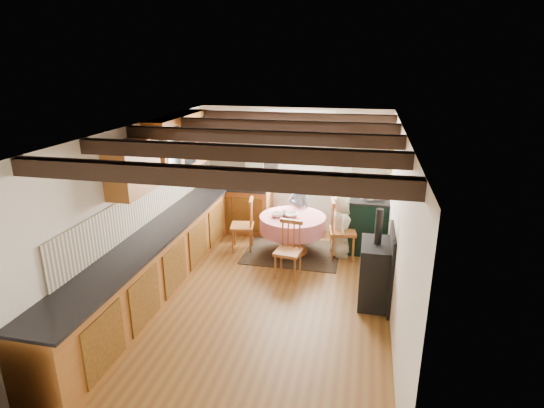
% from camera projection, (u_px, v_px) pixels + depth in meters
% --- Properties ---
extents(floor, '(3.60, 5.50, 0.00)m').
position_uv_depth(floor, '(260.00, 297.00, 6.25)').
color(floor, brown).
rests_on(floor, ground).
extents(ceiling, '(3.60, 5.50, 0.00)m').
position_uv_depth(ceiling, '(259.00, 130.00, 5.49)').
color(ceiling, white).
rests_on(ceiling, ground).
extents(wall_back, '(3.60, 0.00, 2.40)m').
position_uv_depth(wall_back, '(293.00, 170.00, 8.42)').
color(wall_back, silver).
rests_on(wall_back, ground).
extents(wall_front, '(3.60, 0.00, 2.40)m').
position_uv_depth(wall_front, '(173.00, 341.00, 3.33)').
color(wall_front, silver).
rests_on(wall_front, ground).
extents(wall_left, '(0.00, 5.50, 2.40)m').
position_uv_depth(wall_left, '(138.00, 209.00, 6.24)').
color(wall_left, silver).
rests_on(wall_left, ground).
extents(wall_right, '(0.00, 5.50, 2.40)m').
position_uv_depth(wall_right, '(397.00, 229.00, 5.51)').
color(wall_right, silver).
rests_on(wall_right, ground).
extents(beam_a, '(3.60, 0.16, 0.16)m').
position_uv_depth(beam_a, '(201.00, 176.00, 3.67)').
color(beam_a, black).
rests_on(beam_a, ceiling).
extents(beam_b, '(3.60, 0.16, 0.16)m').
position_uv_depth(beam_b, '(236.00, 153.00, 4.60)').
color(beam_b, black).
rests_on(beam_b, ceiling).
extents(beam_c, '(3.60, 0.16, 0.16)m').
position_uv_depth(beam_c, '(259.00, 137.00, 5.52)').
color(beam_c, black).
rests_on(beam_c, ceiling).
extents(beam_d, '(3.60, 0.16, 0.16)m').
position_uv_depth(beam_d, '(275.00, 126.00, 6.45)').
color(beam_d, black).
rests_on(beam_d, ceiling).
extents(beam_e, '(3.60, 0.16, 0.16)m').
position_uv_depth(beam_e, '(287.00, 117.00, 7.38)').
color(beam_e, black).
rests_on(beam_e, ceiling).
extents(splash_left, '(0.02, 4.50, 0.55)m').
position_uv_depth(splash_left, '(149.00, 203.00, 6.51)').
color(splash_left, beige).
rests_on(splash_left, wall_left).
extents(splash_back, '(1.40, 0.02, 0.55)m').
position_uv_depth(splash_back, '(243.00, 168.00, 8.61)').
color(splash_back, beige).
rests_on(splash_back, wall_back).
extents(base_cabinet_left, '(0.60, 5.30, 0.88)m').
position_uv_depth(base_cabinet_left, '(161.00, 259.00, 6.42)').
color(base_cabinet_left, '#91561E').
rests_on(base_cabinet_left, floor).
extents(base_cabinet_back, '(1.30, 0.60, 0.88)m').
position_uv_depth(base_cabinet_back, '(238.00, 209.00, 8.60)').
color(base_cabinet_back, '#91561E').
rests_on(base_cabinet_back, floor).
extents(worktop_left, '(0.64, 5.30, 0.04)m').
position_uv_depth(worktop_left, '(160.00, 231.00, 6.27)').
color(worktop_left, black).
rests_on(worktop_left, base_cabinet_left).
extents(worktop_back, '(1.30, 0.64, 0.04)m').
position_uv_depth(worktop_back, '(237.00, 187.00, 8.43)').
color(worktop_back, black).
rests_on(worktop_back, base_cabinet_back).
extents(wall_cabinet_glass, '(0.34, 1.80, 0.90)m').
position_uv_depth(wall_cabinet_glass, '(179.00, 143.00, 7.08)').
color(wall_cabinet_glass, '#91561E').
rests_on(wall_cabinet_glass, wall_left).
extents(wall_cabinet_solid, '(0.34, 0.90, 0.70)m').
position_uv_depth(wall_cabinet_solid, '(133.00, 167.00, 5.70)').
color(wall_cabinet_solid, '#91561E').
rests_on(wall_cabinet_solid, wall_left).
extents(window_frame, '(1.34, 0.03, 1.54)m').
position_uv_depth(window_frame, '(299.00, 150.00, 8.26)').
color(window_frame, white).
rests_on(window_frame, wall_back).
extents(window_pane, '(1.20, 0.01, 1.40)m').
position_uv_depth(window_pane, '(299.00, 150.00, 8.27)').
color(window_pane, white).
rests_on(window_pane, wall_back).
extents(curtain_left, '(0.35, 0.10, 2.10)m').
position_uv_depth(curtain_left, '(255.00, 175.00, 8.51)').
color(curtain_left, silver).
rests_on(curtain_left, wall_back).
extents(curtain_right, '(0.35, 0.10, 2.10)m').
position_uv_depth(curtain_right, '(342.00, 179.00, 8.17)').
color(curtain_right, silver).
rests_on(curtain_right, wall_back).
extents(curtain_rod, '(2.00, 0.03, 0.03)m').
position_uv_depth(curtain_rod, '(299.00, 119.00, 7.99)').
color(curtain_rod, black).
rests_on(curtain_rod, wall_back).
extents(wall_picture, '(0.04, 0.50, 0.60)m').
position_uv_depth(wall_picture, '(391.00, 154.00, 7.49)').
color(wall_picture, gold).
rests_on(wall_picture, wall_right).
extents(wall_plate, '(0.30, 0.02, 0.30)m').
position_uv_depth(wall_plate, '(350.00, 147.00, 8.03)').
color(wall_plate, silver).
rests_on(wall_plate, wall_back).
extents(rug, '(1.64, 1.28, 0.01)m').
position_uv_depth(rug, '(292.00, 252.00, 7.68)').
color(rug, black).
rests_on(rug, floor).
extents(dining_table, '(1.14, 1.14, 0.69)m').
position_uv_depth(dining_table, '(292.00, 235.00, 7.57)').
color(dining_table, tan).
rests_on(dining_table, floor).
extents(chair_near, '(0.43, 0.45, 0.90)m').
position_uv_depth(chair_near, '(288.00, 250.00, 6.71)').
color(chair_near, '#995D29').
rests_on(chair_near, floor).
extents(chair_left, '(0.49, 0.48, 0.95)m').
position_uv_depth(chair_left, '(242.00, 224.00, 7.68)').
color(chair_left, '#995D29').
rests_on(chair_left, floor).
extents(chair_right, '(0.53, 0.51, 1.04)m').
position_uv_depth(chair_right, '(343.00, 229.00, 7.35)').
color(chair_right, '#995D29').
rests_on(chair_right, floor).
extents(aga_range, '(0.69, 1.07, 0.99)m').
position_uv_depth(aga_range, '(368.00, 220.00, 7.83)').
color(aga_range, black).
rests_on(aga_range, floor).
extents(cast_iron_stove, '(0.41, 0.69, 1.38)m').
position_uv_depth(cast_iron_stove, '(376.00, 257.00, 5.92)').
color(cast_iron_stove, black).
rests_on(cast_iron_stove, floor).
extents(child_far, '(0.49, 0.39, 1.17)m').
position_uv_depth(child_far, '(299.00, 211.00, 8.03)').
color(child_far, '#4F626E').
rests_on(child_far, floor).
extents(child_right, '(0.42, 0.58, 1.10)m').
position_uv_depth(child_right, '(341.00, 226.00, 7.42)').
color(child_right, beige).
rests_on(child_right, floor).
extents(bowl_a, '(0.32, 0.32, 0.06)m').
position_uv_depth(bowl_a, '(291.00, 215.00, 7.45)').
color(bowl_a, silver).
rests_on(bowl_a, dining_table).
extents(bowl_b, '(0.27, 0.27, 0.07)m').
position_uv_depth(bowl_b, '(277.00, 215.00, 7.44)').
color(bowl_b, silver).
rests_on(bowl_b, dining_table).
extents(cup, '(0.13, 0.13, 0.10)m').
position_uv_depth(cup, '(285.00, 213.00, 7.47)').
color(cup, silver).
rests_on(cup, dining_table).
extents(canister_tall, '(0.16, 0.16, 0.27)m').
position_uv_depth(canister_tall, '(223.00, 177.00, 8.53)').
color(canister_tall, '#262628').
rests_on(canister_tall, worktop_back).
extents(canister_wide, '(0.19, 0.19, 0.21)m').
position_uv_depth(canister_wide, '(237.00, 179.00, 8.52)').
color(canister_wide, '#262628').
rests_on(canister_wide, worktop_back).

